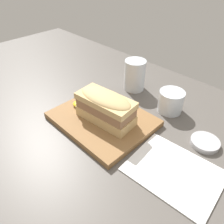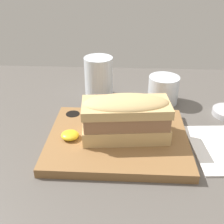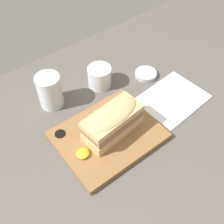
{
  "view_description": "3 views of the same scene",
  "coord_description": "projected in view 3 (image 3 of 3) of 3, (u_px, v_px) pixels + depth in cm",
  "views": [
    {
      "loc": [
        39.24,
        -33.53,
        46.09
      ],
      "look_at": [
        4.39,
        1.26,
        8.27
      ],
      "focal_mm": 35.0,
      "sensor_mm": 36.0,
      "label": 1
    },
    {
      "loc": [
        1.39,
        -47.66,
        37.5
      ],
      "look_at": [
        -1.37,
        3.57,
        8.35
      ],
      "focal_mm": 45.0,
      "sensor_mm": 36.0,
      "label": 2
    },
    {
      "loc": [
        -28.83,
        -37.44,
        70.6
      ],
      "look_at": [
        2.61,
        2.96,
        10.38
      ],
      "focal_mm": 45.0,
      "sensor_mm": 36.0,
      "label": 3
    }
  ],
  "objects": [
    {
      "name": "mustard_dollop",
      "position": [
        82.0,
        153.0,
        0.77
      ],
      "size": [
        3.7,
        3.7,
        1.48
      ],
      "color": "gold",
      "rests_on": "serving_board"
    },
    {
      "name": "water_glass",
      "position": [
        50.0,
        93.0,
        0.89
      ],
      "size": [
        7.76,
        7.76,
        11.39
      ],
      "color": "silver",
      "rests_on": "dining_table"
    },
    {
      "name": "serving_board",
      "position": [
        108.0,
        135.0,
        0.83
      ],
      "size": [
        29.31,
        23.59,
        1.9
      ],
      "color": "olive",
      "rests_on": "dining_table"
    },
    {
      "name": "condiment_dish",
      "position": [
        146.0,
        74.0,
        1.01
      ],
      "size": [
        7.83,
        7.83,
        1.47
      ],
      "color": "#B2B2B7",
      "rests_on": "dining_table"
    },
    {
      "name": "napkin",
      "position": [
        172.0,
        99.0,
        0.94
      ],
      "size": [
        22.68,
        18.32,
        0.4
      ],
      "rotation": [
        0.0,
        0.0,
        0.07
      ],
      "color": "white",
      "rests_on": "dining_table"
    },
    {
      "name": "sandwich",
      "position": [
        112.0,
        121.0,
        0.79
      ],
      "size": [
        18.3,
        9.72,
        9.13
      ],
      "rotation": [
        0.0,
        0.0,
        0.1
      ],
      "color": "tan",
      "rests_on": "serving_board"
    },
    {
      "name": "wine_glass",
      "position": [
        100.0,
        77.0,
        0.96
      ],
      "size": [
        8.11,
        8.11,
        7.26
      ],
      "color": "silver",
      "rests_on": "dining_table"
    },
    {
      "name": "dining_table",
      "position": [
        111.0,
        142.0,
        0.84
      ],
      "size": [
        183.54,
        93.37,
        2.0
      ],
      "color": "#56514C",
      "rests_on": "ground"
    }
  ]
}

